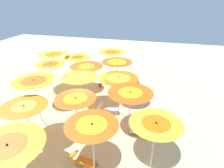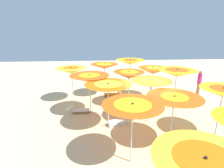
# 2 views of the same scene
# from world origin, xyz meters

# --- Properties ---
(ground) EXTENTS (38.68, 38.68, 0.04)m
(ground) POSITION_xyz_m (0.00, 0.00, -0.02)
(ground) COLOR beige
(beach_umbrella_0) EXTENTS (2.26, 2.26, 2.35)m
(beach_umbrella_0) POSITION_xyz_m (-3.80, 3.52, 2.11)
(beach_umbrella_0) COLOR silver
(beach_umbrella_0) RESTS_ON ground
(beach_umbrella_1) EXTENTS (1.96, 1.96, 2.32)m
(beach_umbrella_1) POSITION_xyz_m (-2.89, 1.56, 2.08)
(beach_umbrella_1) COLOR silver
(beach_umbrella_1) RESTS_ON ground
(beach_umbrella_2) EXTENTS (2.17, 2.17, 2.52)m
(beach_umbrella_2) POSITION_xyz_m (-2.07, -1.33, 2.26)
(beach_umbrella_2) COLOR silver
(beach_umbrella_2) RESTS_ON ground
(beach_umbrella_3) EXTENTS (1.99, 1.99, 2.26)m
(beach_umbrella_3) POSITION_xyz_m (-1.27, -3.20, 1.99)
(beach_umbrella_3) COLOR silver
(beach_umbrella_3) RESTS_ON ground
(beach_umbrella_4) EXTENTS (2.25, 2.25, 2.45)m
(beach_umbrella_4) POSITION_xyz_m (-0.09, -5.43, 2.21)
(beach_umbrella_4) COLOR silver
(beach_umbrella_4) RESTS_ON ground
(beach_umbrella_5) EXTENTS (1.98, 1.98, 2.14)m
(beach_umbrella_5) POSITION_xyz_m (-2.00, 3.92, 1.92)
(beach_umbrella_5) COLOR silver
(beach_umbrella_5) RESTS_ON ground
(beach_umbrella_6) EXTENTS (2.19, 2.19, 2.21)m
(beach_umbrella_6) POSITION_xyz_m (-0.52, 2.06, 1.95)
(beach_umbrella_6) COLOR silver
(beach_umbrella_6) RESTS_ON ground
(beach_umbrella_7) EXTENTS (2.05, 2.05, 2.33)m
(beach_umbrella_7) POSITION_xyz_m (-0.15, 0.10, 2.10)
(beach_umbrella_7) COLOR silver
(beach_umbrella_7) RESTS_ON ground
(beach_umbrella_8) EXTENTS (1.91, 1.91, 2.28)m
(beach_umbrella_8) POSITION_xyz_m (0.59, -2.08, 2.01)
(beach_umbrella_8) COLOR silver
(beach_umbrella_8) RESTS_ON ground
(beach_umbrella_9) EXTENTS (1.94, 1.94, 2.44)m
(beach_umbrella_9) POSITION_xyz_m (2.03, -3.84, 2.22)
(beach_umbrella_9) COLOR silver
(beach_umbrella_9) RESTS_ON ground
(beach_umbrella_10) EXTENTS (2.18, 2.18, 2.25)m
(beach_umbrella_10) POSITION_xyz_m (0.33, 5.55, 2.02)
(beach_umbrella_10) COLOR silver
(beach_umbrella_10) RESTS_ON ground
(beach_umbrella_11) EXTENTS (2.08, 2.08, 2.36)m
(beach_umbrella_11) POSITION_xyz_m (1.34, 2.99, 2.14)
(beach_umbrella_11) COLOR silver
(beach_umbrella_11) RESTS_ON ground
(beach_umbrella_12) EXTENTS (2.21, 2.21, 2.32)m
(beach_umbrella_12) POSITION_xyz_m (2.01, 0.51, 2.08)
(beach_umbrella_12) COLOR silver
(beach_umbrella_12) RESTS_ON ground
(beach_umbrella_13) EXTENTS (2.17, 2.17, 2.37)m
(beach_umbrella_13) POSITION_xyz_m (2.94, -1.06, 2.12)
(beach_umbrella_13) COLOR silver
(beach_umbrella_13) RESTS_ON ground
(beach_umbrella_14) EXTENTS (1.95, 1.95, 2.37)m
(beach_umbrella_14) POSITION_xyz_m (4.21, -3.10, 2.12)
(beach_umbrella_14) COLOR silver
(beach_umbrella_14) RESTS_ON ground
(lounger_1) EXTENTS (1.34, 0.33, 0.53)m
(lounger_1) POSITION_xyz_m (3.60, -1.18, 0.19)
(lounger_1) COLOR olive
(lounger_1) RESTS_ON ground
(lounger_2) EXTENTS (1.27, 0.62, 0.68)m
(lounger_2) POSITION_xyz_m (1.46, 0.30, 0.21)
(lounger_2) COLOR silver
(lounger_2) RESTS_ON ground
(lounger_3) EXTENTS (1.29, 0.49, 0.56)m
(lounger_3) POSITION_xyz_m (1.50, -3.64, 0.20)
(lounger_3) COLOR olive
(lounger_3) RESTS_ON ground
(beach_ball) EXTENTS (0.33, 0.33, 0.33)m
(beach_ball) POSITION_xyz_m (-0.07, 3.42, 0.16)
(beach_ball) COLOR red
(beach_ball) RESTS_ON ground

